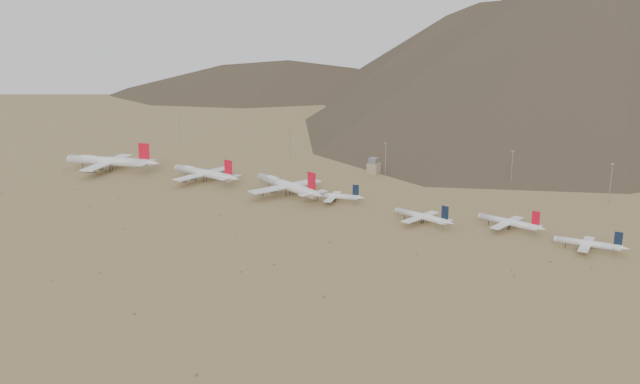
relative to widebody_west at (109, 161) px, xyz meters
The scene contains 15 objects.
ground 146.50m from the widebody_west, ahead, with size 3000.00×3000.00×0.00m, color #A48D55.
widebody_west is the anchor object (origin of this frame).
widebody_centre 83.79m from the widebody_west, ahead, with size 64.40×49.83×19.15m.
widebody_east 155.31m from the widebody_west, ahead, with size 67.33×53.75×20.92m.
narrowbody_a 190.72m from the widebody_west, ahead, with size 36.91×27.26×12.45m.
narrowbody_b 257.19m from the widebody_west, ahead, with size 41.24×30.30×13.81m.
narrowbody_c 303.97m from the widebody_west, ahead, with size 41.66×30.45×13.87m.
narrowbody_d 349.30m from the widebody_west, ahead, with size 37.47×26.94×12.36m.
control_tower 200.49m from the widebody_west, 29.38° to the left, with size 8.00×8.00×12.00m.
mast_far_west 107.37m from the widebody_west, 102.84° to the left, with size 2.00×0.60×25.70m.
mast_west 144.66m from the widebody_west, 51.97° to the left, with size 2.00×0.60×25.70m.
mast_centre 209.00m from the widebody_west, 26.39° to the left, with size 2.00×0.60×25.70m.
mast_east 296.99m from the widebody_west, 22.31° to the left, with size 2.00×0.60×25.70m.
mast_far_east 356.72m from the widebody_west, 17.25° to the left, with size 2.00×0.60×25.70m.
desert_scrub 197.09m from the widebody_west, 32.52° to the right, with size 445.46×180.68×0.92m.
Camera 1 is at (267.17, -345.55, 124.01)m, focal length 40.00 mm.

